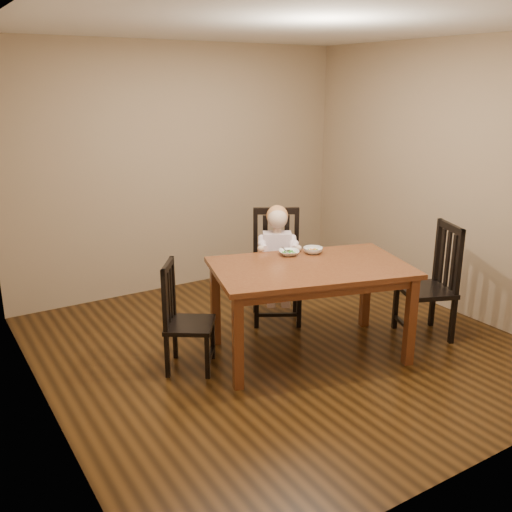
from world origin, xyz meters
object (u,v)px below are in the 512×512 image
toddler (277,253)px  chair_left (184,319)px  bowl_peas (289,253)px  dining_table (310,276)px  bowl_veg (313,250)px  chair_child (277,268)px  chair_right (432,284)px

toddler → chair_left: bearing=50.3°
bowl_peas → dining_table: bearing=-92.8°
dining_table → bowl_veg: 0.37m
toddler → bowl_peas: (-0.16, -0.43, 0.14)m
chair_child → chair_right: chair_child is taller
chair_left → bowl_peas: bearing=125.2°
chair_child → bowl_veg: size_ratio=6.40×
chair_left → toddler: bearing=144.8°
bowl_peas → chair_left: bearing=-179.7°
chair_child → toddler: chair_child is taller
chair_left → chair_child: bearing=146.4°
dining_table → chair_right: (1.18, -0.29, -0.20)m
chair_child → chair_right: bearing=161.6°
chair_child → bowl_peas: bearing=98.4°
bowl_peas → bowl_veg: size_ratio=1.03×
dining_table → bowl_veg: bearing=49.4°
chair_child → bowl_peas: (-0.19, -0.48, 0.31)m
chair_right → bowl_veg: chair_right is taller
chair_left → bowl_veg: (1.25, -0.06, 0.40)m
toddler → bowl_veg: size_ratio=3.63×
bowl_veg → chair_left: bearing=177.1°
bowl_peas → bowl_veg: 0.22m
dining_table → toddler: bearing=76.7°
dining_table → chair_child: size_ratio=1.66×
chair_right → bowl_veg: bearing=81.9°
chair_child → chair_left: (-1.23, -0.48, -0.09)m
chair_left → bowl_peas: 1.11m
chair_right → toddler: size_ratio=1.72×
chair_child → toddler: size_ratio=1.76×
dining_table → bowl_peas: 0.36m
chair_right → toddler: (-1.00, 1.06, 0.18)m
chair_right → bowl_peas: bearing=84.0°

